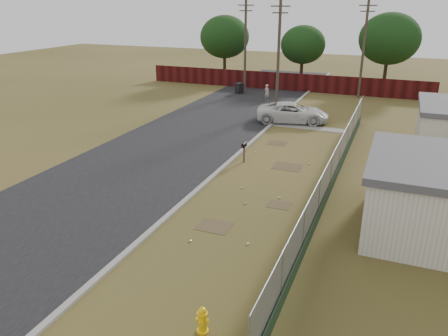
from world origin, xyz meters
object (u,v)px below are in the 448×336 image
at_px(fire_hydrant, 202,320).
at_px(trash_bin, 239,88).
at_px(pedestrian, 267,93).
at_px(pickup_truck, 293,113).
at_px(mailbox, 244,147).

distance_m(fire_hydrant, trash_bin, 34.25).
bearing_deg(pedestrian, trash_bin, -9.12).
relative_size(pedestrian, trash_bin, 1.48).
bearing_deg(pickup_truck, mailbox, 164.24).
distance_m(pickup_truck, pedestrian, 7.86).
height_order(fire_hydrant, pickup_truck, pickup_truck).
xyz_separation_m(mailbox, trash_bin, (-7.21, 18.84, -0.41)).
distance_m(fire_hydrant, mailbox, 14.13).
bearing_deg(fire_hydrant, pedestrian, 103.40).
height_order(fire_hydrant, pedestrian, pedestrian).
xyz_separation_m(pickup_truck, pedestrian, (-4.09, 6.71, 0.01)).
xyz_separation_m(pedestrian, trash_bin, (-3.61, 2.31, -0.23)).
distance_m(mailbox, trash_bin, 20.18).
bearing_deg(trash_bin, pickup_truck, -49.50).
distance_m(pickup_truck, trash_bin, 11.87).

